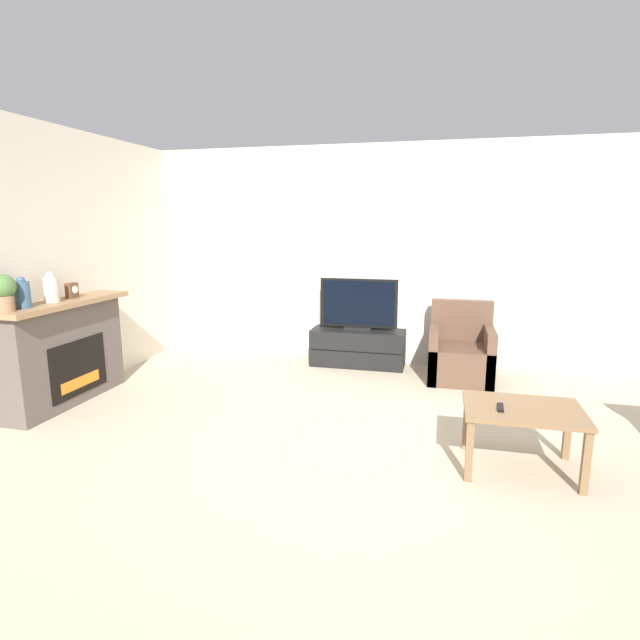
# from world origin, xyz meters

# --- Properties ---
(ground_plane) EXTENTS (24.00, 24.00, 0.00)m
(ground_plane) POSITION_xyz_m (0.00, 0.00, 0.00)
(ground_plane) COLOR tan
(wall_back) EXTENTS (12.00, 0.06, 2.70)m
(wall_back) POSITION_xyz_m (0.00, 2.79, 1.35)
(wall_back) COLOR beige
(wall_back) RESTS_ON ground
(fireplace) EXTENTS (0.41, 1.49, 1.03)m
(fireplace) POSITION_xyz_m (-3.18, 0.53, 0.53)
(fireplace) COLOR #564C47
(fireplace) RESTS_ON ground
(mantel_vase_left) EXTENTS (0.13, 0.13, 0.28)m
(mantel_vase_left) POSITION_xyz_m (-3.16, 0.08, 1.16)
(mantel_vase_left) COLOR #385670
(mantel_vase_left) RESTS_ON fireplace
(mantel_vase_centre_left) EXTENTS (0.14, 0.14, 0.29)m
(mantel_vase_centre_left) POSITION_xyz_m (-3.16, 0.42, 1.16)
(mantel_vase_centre_left) COLOR beige
(mantel_vase_centre_left) RESTS_ON fireplace
(mantel_clock) EXTENTS (0.08, 0.11, 0.15)m
(mantel_clock) POSITION_xyz_m (-3.16, 0.68, 1.10)
(mantel_clock) COLOR brown
(mantel_clock) RESTS_ON fireplace
(potted_plant) EXTENTS (0.20, 0.20, 0.31)m
(potted_plant) POSITION_xyz_m (-3.16, -0.10, 1.21)
(potted_plant) COLOR #936B4C
(potted_plant) RESTS_ON fireplace
(tv_stand) EXTENTS (1.16, 0.42, 0.45)m
(tv_stand) POSITION_xyz_m (-0.61, 2.51, 0.23)
(tv_stand) COLOR black
(tv_stand) RESTS_ON ground
(tv) EXTENTS (0.95, 0.18, 0.64)m
(tv) POSITION_xyz_m (-0.61, 2.51, 0.75)
(tv) COLOR black
(tv) RESTS_ON tv_stand
(armchair) EXTENTS (0.70, 0.76, 0.87)m
(armchair) POSITION_xyz_m (0.61, 2.27, 0.28)
(armchair) COLOR brown
(armchair) RESTS_ON ground
(coffee_table) EXTENTS (0.81, 0.60, 0.47)m
(coffee_table) POSITION_xyz_m (0.98, 0.14, 0.40)
(coffee_table) COLOR brown
(coffee_table) RESTS_ON ground
(remote) EXTENTS (0.05, 0.15, 0.02)m
(remote) POSITION_xyz_m (0.82, 0.08, 0.48)
(remote) COLOR black
(remote) RESTS_ON coffee_table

